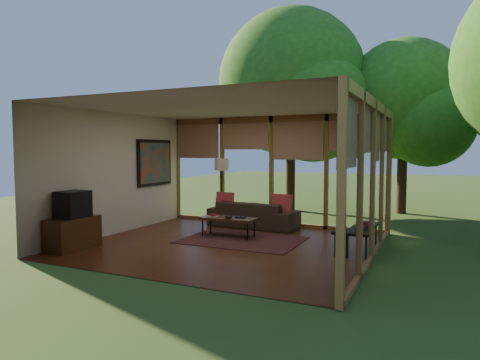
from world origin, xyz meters
The scene contains 25 objects.
floor centered at (0.00, 0.00, 0.00)m, with size 5.50×5.50×0.00m, color #5E2D18.
ceiling centered at (0.00, 0.00, 2.70)m, with size 5.50×5.50×0.00m, color silver.
wall_left centered at (-2.75, 0.00, 1.35)m, with size 0.04×5.00×2.70m, color silver.
wall_front centered at (0.00, -2.50, 1.35)m, with size 5.50×0.04×2.70m, color silver.
window_wall_back centered at (0.00, 2.50, 1.35)m, with size 5.50×0.12×2.70m, color #92602D.
window_wall_right centered at (2.75, 0.00, 1.35)m, with size 0.12×5.00×2.70m, color #92602D.
tree_nw centered at (-0.42, 5.35, 3.93)m, with size 4.49×4.49×6.18m.
tree_ne centered at (2.78, 6.02, 3.33)m, with size 3.51×3.51×5.10m.
rug centered at (0.10, 0.51, 0.01)m, with size 2.41×1.71×0.01m, color maroon.
sofa centered at (-0.27, 2.00, 0.31)m, with size 2.15×0.84×0.63m, color #38291C.
pillow_left centered at (-1.02, 1.95, 0.60)m, with size 0.43×0.14×0.43m, color maroon.
pillow_right centered at (0.48, 1.95, 0.60)m, with size 0.45×0.15×0.45m, color maroon.
ct_book_lower centered at (-0.64, 0.63, 0.44)m, with size 0.20×0.15×0.03m, color beige.
ct_book_upper centered at (-0.64, 0.63, 0.47)m, with size 0.18×0.13×0.03m, color maroon.
ct_book_side centered at (-0.04, 0.76, 0.44)m, with size 0.20×0.15×0.03m, color black.
ct_bowl centered at (-0.24, 0.58, 0.46)m, with size 0.16×0.16×0.07m, color black.
media_cabinet centered at (-2.47, -1.53, 0.30)m, with size 0.50×1.00×0.60m, color #502F15.
television centered at (-2.45, -1.53, 0.85)m, with size 0.45×0.55×0.50m, color black.
console_book_a centered at (2.40, 0.16, 0.50)m, with size 0.23×0.17×0.08m, color #2F5245.
console_book_b centered at (2.40, 0.61, 0.50)m, with size 0.22×0.16×0.10m, color maroon.
console_book_c centered at (2.40, 1.01, 0.48)m, with size 0.22×0.16×0.06m, color beige.
floor_lamp centered at (-1.25, 2.22, 1.41)m, with size 0.36×0.36×1.65m.
coffee_table centered at (-0.29, 0.68, 0.39)m, with size 1.20×0.50×0.43m.
side_console centered at (2.40, 0.56, 0.41)m, with size 0.60×1.40×0.46m.
wall_painting centered at (-2.71, 1.40, 1.55)m, with size 0.06×1.35×1.15m.
Camera 1 is at (3.75, -7.43, 1.86)m, focal length 32.00 mm.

